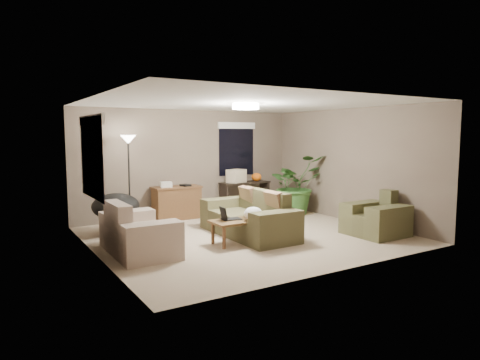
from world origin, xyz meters
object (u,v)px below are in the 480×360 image
console_table (245,194)px  papasan_chair (116,211)px  armchair (376,220)px  floor_lamp (128,150)px  cat_scratching_post (305,205)px  loveseat (137,235)px  desk (177,203)px  houseplant (295,191)px  main_sofa (250,220)px  coffee_table (239,223)px

console_table → papasan_chair: bearing=-166.8°
armchair → papasan_chair: size_ratio=0.94×
console_table → floor_lamp: 3.22m
armchair → cat_scratching_post: 2.44m
loveseat → floor_lamp: size_ratio=0.84×
floor_lamp → papasan_chair: bearing=-128.2°
loveseat → console_table: 4.21m
desk → houseplant: size_ratio=0.76×
main_sofa → houseplant: size_ratio=1.53×
armchair → desk: bearing=127.3°
main_sofa → houseplant: houseplant is taller
desk → houseplant: 2.85m
armchair → papasan_chair: (-4.23, 2.66, 0.17)m
main_sofa → armchair: same height
main_sofa → console_table: main_sofa is taller
papasan_chair → houseplant: bearing=-1.8°
cat_scratching_post → loveseat: bearing=-164.6°
coffee_table → papasan_chair: (-1.67, 1.83, 0.11)m
armchair → cat_scratching_post: armchair is taller
console_table → papasan_chair: 3.54m
armchair → desk: 4.34m
loveseat → floor_lamp: 2.50m
armchair → cat_scratching_post: size_ratio=2.00×
loveseat → cat_scratching_post: bearing=15.4°
armchair → console_table: size_ratio=0.77×
main_sofa → coffee_table: main_sofa is taller
console_table → papasan_chair: (-3.45, -0.81, 0.03)m
coffee_table → papasan_chair: 2.48m
desk → console_table: bearing=0.4°
loveseat → houseplant: (4.37, 1.36, 0.26)m
armchair → desk: armchair is taller
main_sofa → console_table: size_ratio=1.69×
console_table → floor_lamp: size_ratio=0.68×
floor_lamp → houseplant: 4.04m
papasan_chair → houseplant: 4.29m
coffee_table → papasan_chair: size_ratio=0.94×
main_sofa → loveseat: 2.25m
loveseat → cat_scratching_post: (4.59, 1.26, -0.08)m
coffee_table → desk: (-0.06, 2.62, 0.02)m
console_table → coffee_table: bearing=-124.1°
loveseat → houseplant: size_ratio=1.11×
desk → console_table: (1.85, 0.01, 0.06)m
main_sofa → desk: main_sofa is taller
papasan_chair → cat_scratching_post: (4.51, -0.24, -0.25)m
cat_scratching_post → papasan_chair: bearing=177.0°
armchair → main_sofa: bearing=148.5°
cat_scratching_post → console_table: bearing=135.5°
console_table → papasan_chair: size_ratio=1.22×
armchair → cat_scratching_post: bearing=83.5°
loveseat → floor_lamp: floor_lamp is taller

